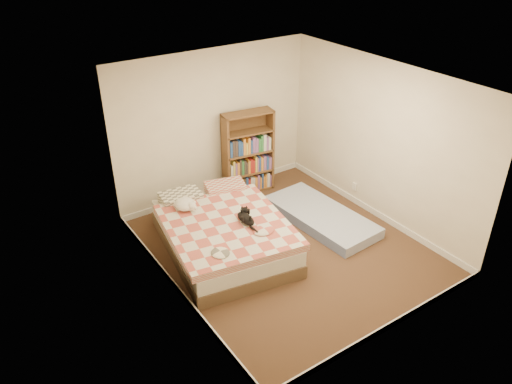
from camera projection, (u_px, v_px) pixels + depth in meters
room at (288, 175)px, 6.72m from camera, size 3.51×4.01×2.51m
bed at (222, 232)px, 7.18m from camera, size 1.89×2.42×0.59m
bookshelf at (247, 162)px, 8.57m from camera, size 0.91×0.41×1.45m
floor_mattress at (321, 216)px, 7.89m from camera, size 0.96×1.92×0.17m
black_cat at (245, 218)px, 6.93m from camera, size 0.30×0.60×0.13m
white_dog at (186, 204)px, 7.20m from camera, size 0.40×0.42×0.16m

